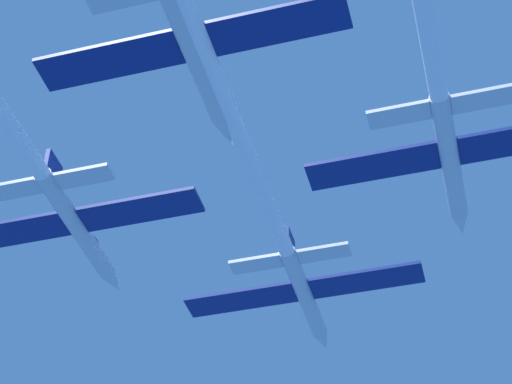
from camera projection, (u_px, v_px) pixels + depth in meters
name	position (u px, v px, depth m)	size (l,w,h in m)	color
jet_lead	(248.00, 155.00, 69.10)	(20.94, 65.33, 3.47)	silver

